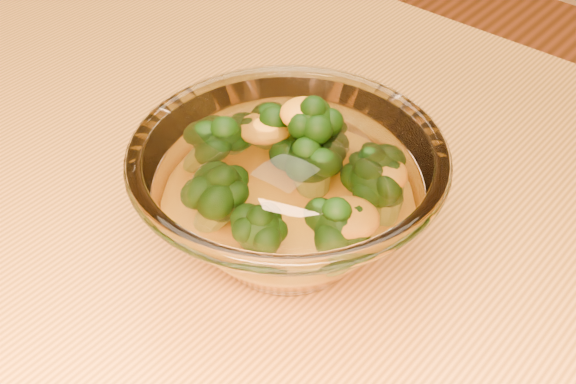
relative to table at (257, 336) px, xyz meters
The scene contains 4 objects.
table is the anchor object (origin of this frame).
glass_bowl 0.15m from the table, 41.67° to the left, with size 0.22×0.22×0.10m.
cheese_sauce 0.13m from the table, 41.67° to the left, with size 0.13×0.13×0.04m, color orange.
broccoli_heap 0.17m from the table, 58.06° to the left, with size 0.17×0.13×0.08m.
Camera 1 is at (0.29, -0.31, 1.17)m, focal length 50.00 mm.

